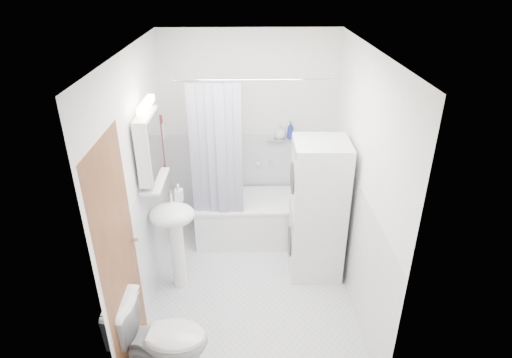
{
  "coord_description": "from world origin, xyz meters",
  "views": [
    {
      "loc": [
        -0.02,
        -3.44,
        3.01
      ],
      "look_at": [
        0.05,
        0.15,
        1.19
      ],
      "focal_mm": 30.0,
      "sensor_mm": 36.0,
      "label": 1
    }
  ],
  "objects_px": {
    "bathtub": "(255,216)",
    "toilet": "(161,339)",
    "washer_dryer": "(317,210)",
    "sink": "(174,228)"
  },
  "relations": [
    {
      "from": "bathtub",
      "to": "toilet",
      "type": "relative_size",
      "value": 1.84
    },
    {
      "from": "bathtub",
      "to": "toilet",
      "type": "bearing_deg",
      "value": -111.8
    },
    {
      "from": "washer_dryer",
      "to": "toilet",
      "type": "bearing_deg",
      "value": -136.28
    },
    {
      "from": "toilet",
      "to": "sink",
      "type": "bearing_deg",
      "value": 6.95
    },
    {
      "from": "bathtub",
      "to": "washer_dryer",
      "type": "bearing_deg",
      "value": -44.97
    },
    {
      "from": "sink",
      "to": "washer_dryer",
      "type": "bearing_deg",
      "value": 8.83
    },
    {
      "from": "bathtub",
      "to": "sink",
      "type": "distance_m",
      "value": 1.24
    },
    {
      "from": "sink",
      "to": "bathtub",
      "type": "bearing_deg",
      "value": 46.7
    },
    {
      "from": "sink",
      "to": "washer_dryer",
      "type": "height_order",
      "value": "washer_dryer"
    },
    {
      "from": "bathtub",
      "to": "washer_dryer",
      "type": "relative_size",
      "value": 0.92
    }
  ]
}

